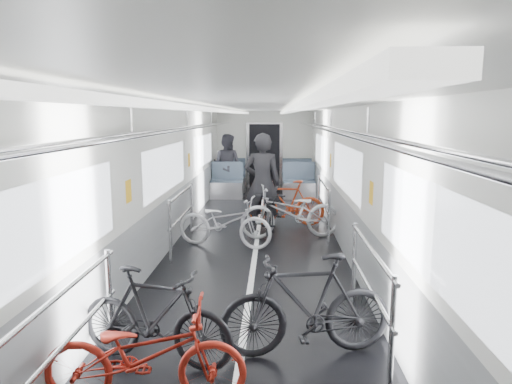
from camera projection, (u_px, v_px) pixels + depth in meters
The scene contains 10 objects.
car_shell at pixel (259, 172), 9.27m from camera, with size 3.02×14.01×2.41m.
bike_left_near at pixel (145, 355), 3.56m from camera, with size 0.55×1.59×0.83m, color #AE2215.
bike_left_mid at pixel (155, 316), 4.15m from camera, with size 0.43×1.52×0.92m, color black.
bike_left_far at pixel (225, 222), 7.89m from camera, with size 0.59×1.69×0.89m, color silver.
bike_right_near at pixel (306, 305), 4.30m from camera, with size 0.47×1.65×0.99m, color black.
bike_right_mid at pixel (291, 212), 8.45m from camera, with size 0.66×1.88×0.99m, color #B2B4B7.
bike_right_far at pixel (286, 203), 9.46m from camera, with size 0.45×1.58×0.95m, color #AB3315.
bike_aisle at pixel (272, 212), 8.82m from camera, with size 0.56×1.60×0.84m, color black.
person_standing at pixel (262, 183), 8.83m from camera, with size 0.71×0.46×1.94m, color black.
person_seated at pixel (227, 165), 13.02m from camera, with size 0.85×0.66×1.75m, color #26262C.
Camera 1 is at (0.31, -7.42, 2.26)m, focal length 32.00 mm.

